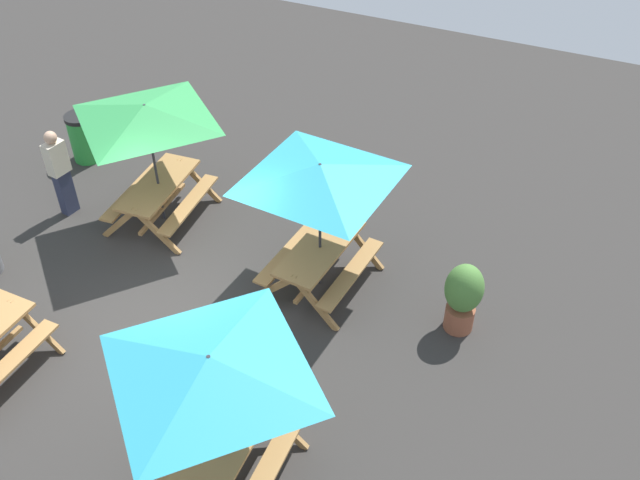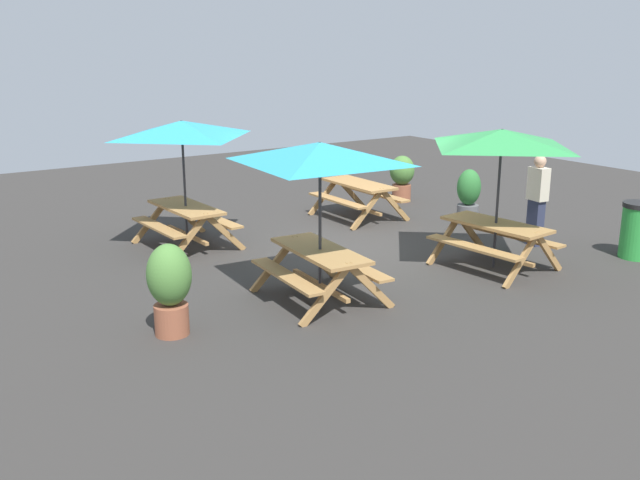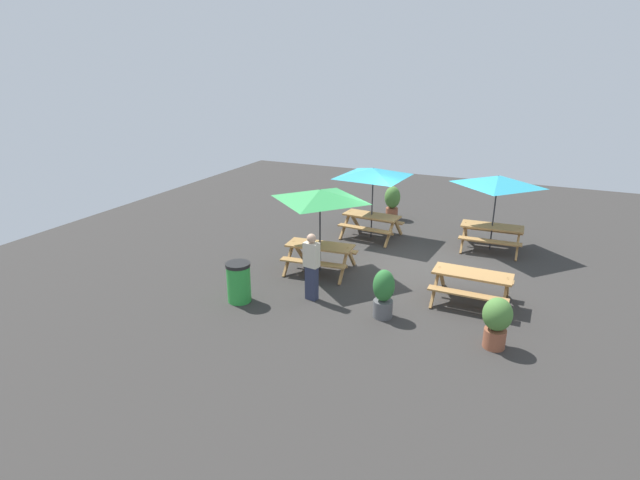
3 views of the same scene
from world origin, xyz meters
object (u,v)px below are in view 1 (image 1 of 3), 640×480
at_px(picnic_table_2, 147,122).
at_px(person_standing, 60,171).
at_px(picnic_table_0, 320,182).
at_px(trash_bin_green, 84,137).
at_px(potted_plant_2, 463,295).
at_px(picnic_table_1, 211,376).

bearing_deg(picnic_table_2, person_standing, 102.91).
distance_m(picnic_table_0, person_standing, 5.04).
relative_size(trash_bin_green, potted_plant_2, 0.81).
bearing_deg(picnic_table_1, picnic_table_2, 40.07).
xyz_separation_m(picnic_table_2, trash_bin_green, (1.00, 2.48, -1.49)).
relative_size(picnic_table_0, trash_bin_green, 2.88).
bearing_deg(picnic_table_2, picnic_table_0, -101.32).
height_order(trash_bin_green, potted_plant_2, potted_plant_2).
bearing_deg(picnic_table_2, potted_plant_2, -98.77).
bearing_deg(picnic_table_0, person_standing, 96.61).
xyz_separation_m(trash_bin_green, person_standing, (-1.53, -0.81, 0.39)).
bearing_deg(trash_bin_green, picnic_table_2, -111.91).
height_order(picnic_table_0, potted_plant_2, picnic_table_0).
height_order(potted_plant_2, person_standing, person_standing).
distance_m(potted_plant_2, person_standing, 7.22).
bearing_deg(picnic_table_0, picnic_table_1, -168.73).
height_order(picnic_table_0, picnic_table_1, same).
distance_m(picnic_table_0, picnic_table_1, 3.72).
bearing_deg(picnic_table_0, potted_plant_2, -85.57).
height_order(picnic_table_0, person_standing, picnic_table_0).
xyz_separation_m(picnic_table_0, picnic_table_2, (0.36, 3.25, 0.00)).
xyz_separation_m(potted_plant_2, person_standing, (-0.17, 7.21, 0.22)).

